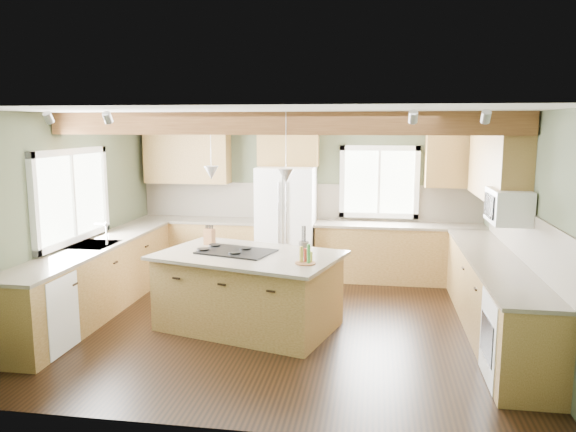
# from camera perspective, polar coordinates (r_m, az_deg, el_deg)

# --- Properties ---
(floor) EXTENTS (5.60, 5.60, 0.00)m
(floor) POSITION_cam_1_polar(r_m,az_deg,el_deg) (7.13, -0.47, -10.89)
(floor) COLOR black
(floor) RESTS_ON ground
(ceiling) EXTENTS (5.60, 5.60, 0.00)m
(ceiling) POSITION_cam_1_polar(r_m,az_deg,el_deg) (6.69, -0.51, 10.50)
(ceiling) COLOR silver
(ceiling) RESTS_ON wall_back
(wall_back) EXTENTS (5.60, 0.00, 5.60)m
(wall_back) POSITION_cam_1_polar(r_m,az_deg,el_deg) (9.24, 2.05, 2.07)
(wall_back) COLOR #464E37
(wall_back) RESTS_ON ground
(wall_left) EXTENTS (0.00, 5.00, 5.00)m
(wall_left) POSITION_cam_1_polar(r_m,az_deg,el_deg) (7.75, -21.37, 0.05)
(wall_left) COLOR #464E37
(wall_left) RESTS_ON ground
(wall_right) EXTENTS (0.00, 5.00, 5.00)m
(wall_right) POSITION_cam_1_polar(r_m,az_deg,el_deg) (6.91, 23.06, -1.11)
(wall_right) COLOR #464E37
(wall_right) RESTS_ON ground
(ceiling_beam) EXTENTS (5.55, 0.26, 0.26)m
(ceiling_beam) POSITION_cam_1_polar(r_m,az_deg,el_deg) (6.53, -0.74, 9.39)
(ceiling_beam) COLOR #522E17
(ceiling_beam) RESTS_ON ceiling
(soffit_trim) EXTENTS (5.55, 0.20, 0.10)m
(soffit_trim) POSITION_cam_1_polar(r_m,az_deg,el_deg) (9.07, 2.02, 9.79)
(soffit_trim) COLOR #522E17
(soffit_trim) RESTS_ON ceiling
(backsplash_back) EXTENTS (5.58, 0.03, 0.58)m
(backsplash_back) POSITION_cam_1_polar(r_m,az_deg,el_deg) (9.24, 2.03, 1.50)
(backsplash_back) COLOR brown
(backsplash_back) RESTS_ON wall_back
(backsplash_right) EXTENTS (0.03, 3.70, 0.58)m
(backsplash_right) POSITION_cam_1_polar(r_m,az_deg,el_deg) (6.97, 22.80, -1.76)
(backsplash_right) COLOR brown
(backsplash_right) RESTS_ON wall_right
(base_cab_back_left) EXTENTS (2.02, 0.60, 0.88)m
(base_cab_back_left) POSITION_cam_1_polar(r_m,az_deg,el_deg) (9.48, -9.03, -3.14)
(base_cab_back_left) COLOR brown
(base_cab_back_left) RESTS_ON floor
(counter_back_left) EXTENTS (2.06, 0.64, 0.04)m
(counter_back_left) POSITION_cam_1_polar(r_m,az_deg,el_deg) (9.39, -9.10, -0.39)
(counter_back_left) COLOR #50483B
(counter_back_left) RESTS_ON base_cab_back_left
(base_cab_back_right) EXTENTS (2.62, 0.60, 0.88)m
(base_cab_back_right) POSITION_cam_1_polar(r_m,az_deg,el_deg) (9.04, 11.23, -3.81)
(base_cab_back_right) COLOR brown
(base_cab_back_right) RESTS_ON floor
(counter_back_right) EXTENTS (2.66, 0.64, 0.04)m
(counter_back_right) POSITION_cam_1_polar(r_m,az_deg,el_deg) (8.95, 11.32, -0.94)
(counter_back_right) COLOR #50483B
(counter_back_right) RESTS_ON base_cab_back_right
(base_cab_left) EXTENTS (0.60, 3.70, 0.88)m
(base_cab_left) POSITION_cam_1_polar(r_m,az_deg,el_deg) (7.82, -18.90, -6.18)
(base_cab_left) COLOR brown
(base_cab_left) RESTS_ON floor
(counter_left) EXTENTS (0.64, 3.74, 0.04)m
(counter_left) POSITION_cam_1_polar(r_m,az_deg,el_deg) (7.72, -19.08, -2.88)
(counter_left) COLOR #50483B
(counter_left) RESTS_ON base_cab_left
(base_cab_right) EXTENTS (0.60, 3.70, 0.88)m
(base_cab_right) POSITION_cam_1_polar(r_m,az_deg,el_deg) (7.09, 20.15, -7.84)
(base_cab_right) COLOR brown
(base_cab_right) RESTS_ON floor
(counter_right) EXTENTS (0.64, 3.74, 0.04)m
(counter_right) POSITION_cam_1_polar(r_m,az_deg,el_deg) (6.97, 20.36, -4.22)
(counter_right) COLOR #50483B
(counter_right) RESTS_ON base_cab_right
(upper_cab_back_left) EXTENTS (1.40, 0.35, 0.90)m
(upper_cab_back_left) POSITION_cam_1_polar(r_m,az_deg,el_deg) (9.46, -10.19, 6.05)
(upper_cab_back_left) COLOR brown
(upper_cab_back_left) RESTS_ON wall_back
(upper_cab_over_fridge) EXTENTS (0.96, 0.35, 0.70)m
(upper_cab_over_fridge) POSITION_cam_1_polar(r_m,az_deg,el_deg) (9.04, 0.04, 7.32)
(upper_cab_over_fridge) COLOR brown
(upper_cab_over_fridge) RESTS_ON wall_back
(upper_cab_right) EXTENTS (0.35, 2.20, 0.90)m
(upper_cab_right) POSITION_cam_1_polar(r_m,az_deg,el_deg) (7.67, 20.48, 4.90)
(upper_cab_right) COLOR brown
(upper_cab_right) RESTS_ON wall_right
(upper_cab_back_corner) EXTENTS (0.90, 0.35, 0.90)m
(upper_cab_back_corner) POSITION_cam_1_polar(r_m,az_deg,el_deg) (9.02, 16.67, 5.66)
(upper_cab_back_corner) COLOR brown
(upper_cab_back_corner) RESTS_ON wall_back
(window_left) EXTENTS (0.04, 1.60, 1.05)m
(window_left) POSITION_cam_1_polar(r_m,az_deg,el_deg) (7.75, -21.16, 1.93)
(window_left) COLOR white
(window_left) RESTS_ON wall_left
(window_back) EXTENTS (1.10, 0.04, 1.00)m
(window_back) POSITION_cam_1_polar(r_m,az_deg,el_deg) (9.13, 9.24, 3.44)
(window_back) COLOR white
(window_back) RESTS_ON wall_back
(sink) EXTENTS (0.50, 0.65, 0.03)m
(sink) POSITION_cam_1_polar(r_m,az_deg,el_deg) (7.72, -19.08, -2.85)
(sink) COLOR #262628
(sink) RESTS_ON counter_left
(faucet) EXTENTS (0.02, 0.02, 0.28)m
(faucet) POSITION_cam_1_polar(r_m,az_deg,el_deg) (7.61, -17.94, -1.84)
(faucet) COLOR #B2B2B7
(faucet) RESTS_ON sink
(dishwasher) EXTENTS (0.60, 0.60, 0.84)m
(dishwasher) POSITION_cam_1_polar(r_m,az_deg,el_deg) (6.75, -24.00, -9.02)
(dishwasher) COLOR white
(dishwasher) RESTS_ON floor
(oven) EXTENTS (0.60, 0.72, 0.84)m
(oven) POSITION_cam_1_polar(r_m,az_deg,el_deg) (5.89, 22.51, -11.59)
(oven) COLOR white
(oven) RESTS_ON floor
(microwave) EXTENTS (0.40, 0.70, 0.38)m
(microwave) POSITION_cam_1_polar(r_m,az_deg,el_deg) (6.78, 21.50, 0.94)
(microwave) COLOR white
(microwave) RESTS_ON wall_right
(pendant_left) EXTENTS (0.18, 0.18, 0.16)m
(pendant_left) POSITION_cam_1_polar(r_m,az_deg,el_deg) (6.89, -7.81, 4.38)
(pendant_left) COLOR #B2B2B7
(pendant_left) RESTS_ON ceiling
(pendant_right) EXTENTS (0.18, 0.18, 0.16)m
(pendant_right) POSITION_cam_1_polar(r_m,az_deg,el_deg) (6.41, -0.21, 4.11)
(pendant_right) COLOR #B2B2B7
(pendant_right) RESTS_ON ceiling
(refrigerator) EXTENTS (0.90, 0.74, 1.80)m
(refrigerator) POSITION_cam_1_polar(r_m,az_deg,el_deg) (8.97, -0.16, -0.73)
(refrigerator) COLOR white
(refrigerator) RESTS_ON floor
(island) EXTENTS (2.26, 1.73, 0.88)m
(island) POSITION_cam_1_polar(r_m,az_deg,el_deg) (6.91, -4.01, -7.72)
(island) COLOR olive
(island) RESTS_ON floor
(island_top) EXTENTS (2.43, 1.89, 0.04)m
(island_top) POSITION_cam_1_polar(r_m,az_deg,el_deg) (6.79, -4.05, -4.01)
(island_top) COLOR #50483B
(island_top) RESTS_ON island
(cooktop) EXTENTS (0.99, 0.79, 0.02)m
(cooktop) POSITION_cam_1_polar(r_m,az_deg,el_deg) (6.86, -5.28, -3.62)
(cooktop) COLOR black
(cooktop) RESTS_ON island_top
(knife_block) EXTENTS (0.15, 0.13, 0.21)m
(knife_block) POSITION_cam_1_polar(r_m,az_deg,el_deg) (7.33, -7.98, -2.08)
(knife_block) COLOR brown
(knife_block) RESTS_ON island_top
(utensil_crock) EXTENTS (0.16, 0.16, 0.16)m
(utensil_crock) POSITION_cam_1_polar(r_m,az_deg,el_deg) (6.71, 1.60, -3.27)
(utensil_crock) COLOR #3D3731
(utensil_crock) RESTS_ON island_top
(bottle_tray) EXTENTS (0.24, 0.24, 0.22)m
(bottle_tray) POSITION_cam_1_polar(r_m,az_deg,el_deg) (6.27, 1.77, -3.90)
(bottle_tray) COLOR brown
(bottle_tray) RESTS_ON island_top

